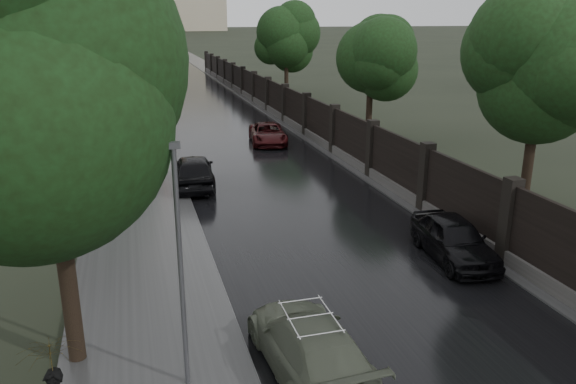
{
  "coord_description": "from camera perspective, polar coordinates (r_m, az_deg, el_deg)",
  "views": [
    {
      "loc": [
        -6.09,
        -8.36,
        7.22
      ],
      "look_at": [
        -1.11,
        9.18,
        1.5
      ],
      "focal_mm": 35.0,
      "sensor_mm": 36.0,
      "label": 1
    }
  ],
  "objects": [
    {
      "name": "road",
      "position": [
        198.58,
        -14.59,
        14.8
      ],
      "size": [
        8.0,
        420.0,
        0.02
      ],
      "primitive_type": "cube",
      "color": "black",
      "rests_on": "ground"
    },
    {
      "name": "sidewalk_left",
      "position": [
        198.49,
        -16.37,
        14.69
      ],
      "size": [
        4.0,
        420.0,
        0.16
      ],
      "primitive_type": "cube",
      "color": "#2D2D2D",
      "rests_on": "ground"
    },
    {
      "name": "verge_right",
      "position": [
        198.83,
        -12.95,
        14.93
      ],
      "size": [
        3.0,
        420.0,
        0.08
      ],
      "primitive_type": "cube",
      "color": "#2D2D2D",
      "rests_on": "ground"
    },
    {
      "name": "fence_right",
      "position": [
        42.22,
        -1.03,
        8.96
      ],
      "size": [
        0.45,
        75.72,
        2.7
      ],
      "color": "#383533",
      "rests_on": "ground"
    },
    {
      "name": "tree_left_near",
      "position": [
        11.49,
        -23.91,
        11.97
      ],
      "size": [
        5.44,
        5.44,
        9.16
      ],
      "color": "black",
      "rests_on": "ground"
    },
    {
      "name": "tree_left_far",
      "position": [
        38.46,
        -19.24,
        13.54
      ],
      "size": [
        4.25,
        4.25,
        7.39
      ],
      "color": "black",
      "rests_on": "ground"
    },
    {
      "name": "tree_right_a",
      "position": [
        21.39,
        24.1,
        9.84
      ],
      "size": [
        4.08,
        4.08,
        7.01
      ],
      "color": "black",
      "rests_on": "ground"
    },
    {
      "name": "tree_right_b",
      "position": [
        33.34,
        8.47,
        13.33
      ],
      "size": [
        4.08,
        4.08,
        7.01
      ],
      "color": "black",
      "rests_on": "ground"
    },
    {
      "name": "tree_right_c",
      "position": [
        50.28,
        -0.17,
        14.83
      ],
      "size": [
        4.08,
        4.08,
        7.01
      ],
      "color": "black",
      "rests_on": "ground"
    },
    {
      "name": "lamp_post",
      "position": [
        10.88,
        -10.84,
        -7.64
      ],
      "size": [
        0.25,
        0.12,
        5.11
      ],
      "color": "#59595E",
      "rests_on": "ground"
    },
    {
      "name": "traffic_light",
      "position": [
        33.75,
        -12.8,
        8.78
      ],
      "size": [
        0.16,
        0.32,
        4.0
      ],
      "color": "#59595E",
      "rests_on": "ground"
    },
    {
      "name": "volga_sedan",
      "position": [
        12.18,
        2.23,
        -15.3
      ],
      "size": [
        2.06,
        4.51,
        1.28
      ],
      "primitive_type": "imported",
      "rotation": [
        0.0,
        0.0,
        3.2
      ],
      "color": "#505745",
      "rests_on": "ground"
    },
    {
      "name": "hatchback_left",
      "position": [
        24.93,
        -9.58,
        2.12
      ],
      "size": [
        2.11,
        4.51,
        1.49
      ],
      "primitive_type": "imported",
      "rotation": [
        0.0,
        0.0,
        3.06
      ],
      "color": "black",
      "rests_on": "ground"
    },
    {
      "name": "car_right_near",
      "position": [
        18.07,
        16.49,
        -4.58
      ],
      "size": [
        1.95,
        4.08,
        1.35
      ],
      "primitive_type": "imported",
      "rotation": [
        0.0,
        0.0,
        -0.09
      ],
      "color": "black",
      "rests_on": "ground"
    },
    {
      "name": "car_right_far",
      "position": [
        33.3,
        -2.06,
        5.94
      ],
      "size": [
        2.54,
        4.55,
        1.2
      ],
      "primitive_type": "imported",
      "rotation": [
        0.0,
        0.0,
        -0.13
      ],
      "color": "black",
      "rests_on": "ground"
    },
    {
      "name": "pedestrian_umbrella",
      "position": [
        9.99,
        -22.91,
        -16.1
      ],
      "size": [
        1.3,
        1.31,
        2.66
      ],
      "rotation": [
        0.0,
        0.0,
        -0.4
      ],
      "color": "black",
      "rests_on": "sidewalk_left"
    }
  ]
}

